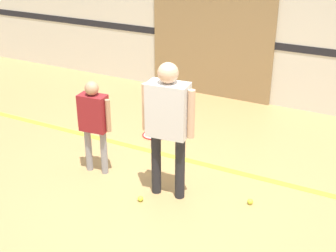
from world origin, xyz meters
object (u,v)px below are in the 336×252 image
object	(u,v)px
person_instructor	(168,117)
tennis_ball_near_instructor	(140,199)
racket_spare_on_floor	(160,135)
person_student_left	(94,118)
racket_second_spare	(153,135)
tennis_ball_by_spare_racket	(157,138)
tennis_ball_stray_left	(250,201)

from	to	relation	value
person_instructor	tennis_ball_near_instructor	xyz separation A→B (m)	(-0.21, -0.28, -0.96)
racket_spare_on_floor	person_instructor	bearing A→B (deg)	155.30
person_student_left	tennis_ball_near_instructor	distance (m)	1.15
racket_second_spare	person_instructor	bearing A→B (deg)	8.10
person_student_left	racket_second_spare	size ratio (longest dim) A/B	2.24
person_instructor	tennis_ball_near_instructor	bearing A→B (deg)	-133.23
racket_spare_on_floor	tennis_ball_by_spare_racket	distance (m)	0.18
racket_second_spare	tennis_ball_by_spare_racket	size ratio (longest dim) A/B	8.16
person_student_left	racket_spare_on_floor	world-z (taller)	person_student_left
person_instructor	person_student_left	xyz separation A→B (m)	(-1.04, 0.06, -0.24)
person_student_left	tennis_ball_stray_left	world-z (taller)	person_student_left
racket_spare_on_floor	racket_second_spare	world-z (taller)	same
person_instructor	tennis_ball_stray_left	world-z (taller)	person_instructor
racket_second_spare	tennis_ball_near_instructor	size ratio (longest dim) A/B	8.16
person_instructor	tennis_ball_near_instructor	world-z (taller)	person_instructor
person_student_left	racket_spare_on_floor	bearing A→B (deg)	74.51
racket_second_spare	tennis_ball_stray_left	distance (m)	2.10
racket_second_spare	tennis_ball_stray_left	size ratio (longest dim) A/B	8.16
person_student_left	tennis_ball_by_spare_racket	xyz separation A→B (m)	(0.26, 1.11, -0.71)
racket_second_spare	tennis_ball_near_instructor	world-z (taller)	tennis_ball_near_instructor
racket_second_spare	tennis_ball_near_instructor	xyz separation A→B (m)	(0.70, -1.55, 0.02)
tennis_ball_by_spare_racket	person_instructor	bearing A→B (deg)	-56.19
tennis_ball_by_spare_racket	racket_second_spare	bearing A→B (deg)	143.19
person_student_left	person_instructor	bearing A→B (deg)	-9.03
person_student_left	racket_second_spare	bearing A→B (deg)	78.11
racket_spare_on_floor	tennis_ball_by_spare_racket	bearing A→B (deg)	135.77
tennis_ball_stray_left	racket_second_spare	bearing A→B (deg)	150.87
person_student_left	racket_second_spare	xyz separation A→B (m)	(0.13, 1.21, -0.74)
person_instructor	tennis_ball_by_spare_racket	xyz separation A→B (m)	(-0.79, 1.18, -0.96)
person_instructor	tennis_ball_by_spare_racket	distance (m)	1.71
tennis_ball_near_instructor	tennis_ball_by_spare_racket	bearing A→B (deg)	111.58
person_instructor	racket_second_spare	bearing A→B (deg)	120.14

